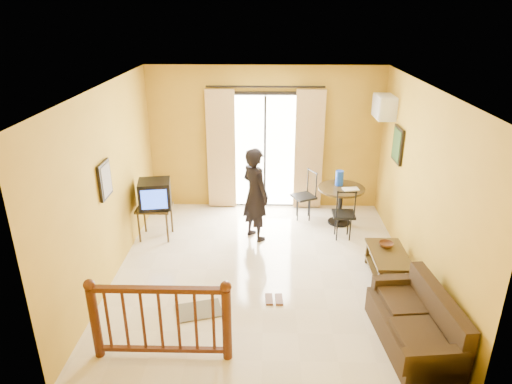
{
  "coord_description": "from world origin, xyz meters",
  "views": [
    {
      "loc": [
        0.03,
        -6.08,
        3.8
      ],
      "look_at": [
        -0.12,
        0.2,
        1.23
      ],
      "focal_mm": 32.0,
      "sensor_mm": 36.0,
      "label": 1
    }
  ],
  "objects_px": {
    "dining_table": "(341,195)",
    "sofa": "(417,325)",
    "standing_person": "(255,194)",
    "television": "(155,194)",
    "coffee_table": "(388,261)"
  },
  "relations": [
    {
      "from": "dining_table",
      "to": "sofa",
      "type": "bearing_deg",
      "value": -82.48
    },
    {
      "from": "dining_table",
      "to": "sofa",
      "type": "relative_size",
      "value": 0.54
    },
    {
      "from": "dining_table",
      "to": "standing_person",
      "type": "bearing_deg",
      "value": -158.4
    },
    {
      "from": "dining_table",
      "to": "standing_person",
      "type": "distance_m",
      "value": 1.7
    },
    {
      "from": "television",
      "to": "dining_table",
      "type": "distance_m",
      "value": 3.35
    },
    {
      "from": "coffee_table",
      "to": "standing_person",
      "type": "xyz_separation_m",
      "value": [
        -2.01,
        1.25,
        0.54
      ]
    },
    {
      "from": "sofa",
      "to": "coffee_table",
      "type": "bearing_deg",
      "value": 83.94
    },
    {
      "from": "television",
      "to": "coffee_table",
      "type": "height_order",
      "value": "television"
    },
    {
      "from": "television",
      "to": "sofa",
      "type": "xyz_separation_m",
      "value": [
        3.72,
        -2.67,
        -0.55
      ]
    },
    {
      "from": "dining_table",
      "to": "television",
      "type": "bearing_deg",
      "value": -168.77
    },
    {
      "from": "television",
      "to": "dining_table",
      "type": "bearing_deg",
      "value": 1.1
    },
    {
      "from": "television",
      "to": "coffee_table",
      "type": "relative_size",
      "value": 0.63
    },
    {
      "from": "dining_table",
      "to": "coffee_table",
      "type": "relative_size",
      "value": 0.9
    },
    {
      "from": "television",
      "to": "dining_table",
      "type": "height_order",
      "value": "television"
    },
    {
      "from": "standing_person",
      "to": "coffee_table",
      "type": "bearing_deg",
      "value": -161.23
    }
  ]
}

